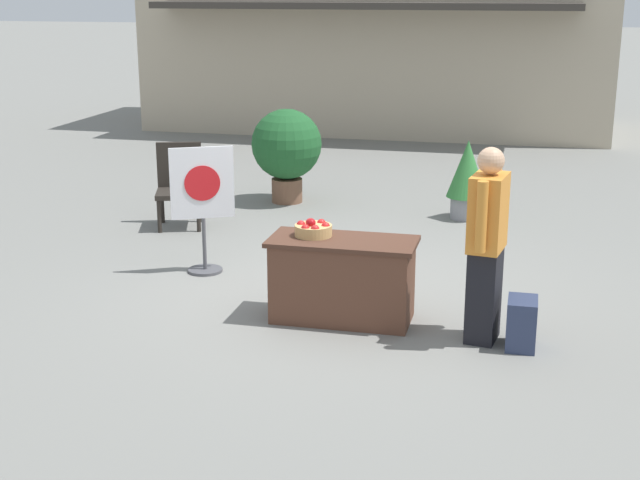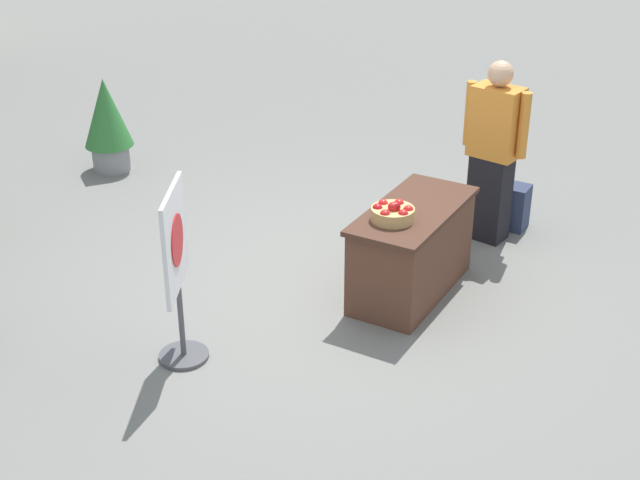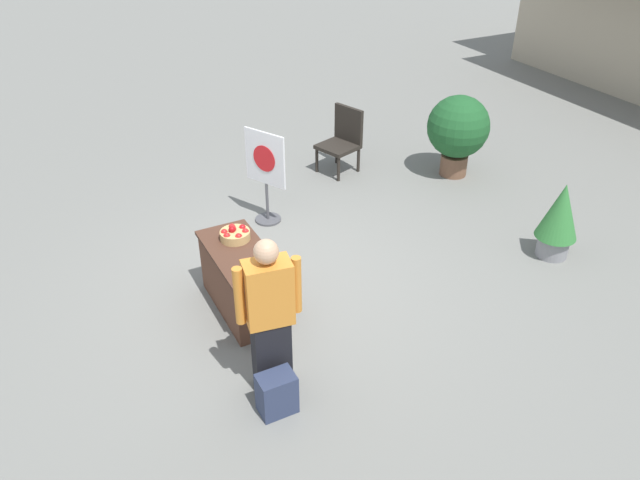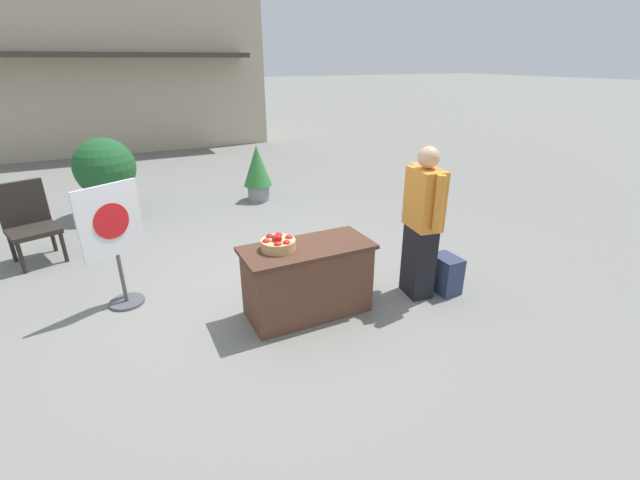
# 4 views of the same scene
# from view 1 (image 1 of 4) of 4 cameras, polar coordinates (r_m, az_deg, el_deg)

# --- Properties ---
(ground_plane) EXTENTS (120.00, 120.00, 0.00)m
(ground_plane) POSITION_cam_1_polar(r_m,az_deg,el_deg) (8.58, 1.14, -3.65)
(ground_plane) COLOR slate
(storefront_building) EXTENTS (9.24, 4.54, 4.07)m
(storefront_building) POSITION_cam_1_polar(r_m,az_deg,el_deg) (18.95, 3.88, 13.41)
(storefront_building) COLOR #B7A88E
(storefront_building) RESTS_ON ground_plane
(display_table) EXTENTS (1.30, 0.60, 0.75)m
(display_table) POSITION_cam_1_polar(r_m,az_deg,el_deg) (7.90, 1.45, -2.54)
(display_table) COLOR brown
(display_table) RESTS_ON ground_plane
(apple_basket) EXTENTS (0.33, 0.33, 0.16)m
(apple_basket) POSITION_cam_1_polar(r_m,az_deg,el_deg) (7.88, -0.44, 0.71)
(apple_basket) COLOR tan
(apple_basket) RESTS_ON display_table
(person_visitor) EXTENTS (0.32, 0.60, 1.65)m
(person_visitor) POSITION_cam_1_polar(r_m,az_deg,el_deg) (7.43, 10.61, -0.28)
(person_visitor) COLOR black
(person_visitor) RESTS_ON ground_plane
(backpack) EXTENTS (0.24, 0.34, 0.42)m
(backpack) POSITION_cam_1_polar(r_m,az_deg,el_deg) (7.53, 12.77, -5.23)
(backpack) COLOR #2D3856
(backpack) RESTS_ON ground_plane
(poster_board) EXTENTS (0.59, 0.36, 1.32)m
(poster_board) POSITION_cam_1_polar(r_m,az_deg,el_deg) (9.20, -7.51, 2.37)
(poster_board) COLOR #4C4C51
(poster_board) RESTS_ON ground_plane
(patio_chair) EXTENTS (0.70, 0.70, 1.02)m
(patio_chair) POSITION_cam_1_polar(r_m,az_deg,el_deg) (11.15, -8.99, 3.70)
(patio_chair) COLOR #28231E
(patio_chair) RESTS_ON ground_plane
(potted_plant_near_left) EXTENTS (0.96, 0.96, 1.29)m
(potted_plant_near_left) POSITION_cam_1_polar(r_m,az_deg,el_deg) (12.18, -2.15, 5.97)
(potted_plant_near_left) COLOR brown
(potted_plant_near_left) RESTS_ON ground_plane
(potted_plant_far_right) EXTENTS (0.51, 0.51, 1.01)m
(potted_plant_far_right) POSITION_cam_1_polar(r_m,az_deg,el_deg) (11.48, 9.40, 4.07)
(potted_plant_far_right) COLOR gray
(potted_plant_far_right) RESTS_ON ground_plane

